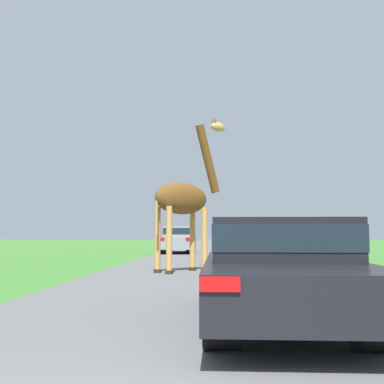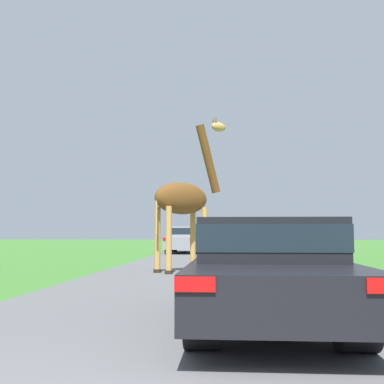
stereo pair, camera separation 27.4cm
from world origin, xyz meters
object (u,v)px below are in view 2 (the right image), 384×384
Objects in this scene: car_queue_left at (283,244)px; car_lead_maroon at (266,266)px; giraffe_near_road at (185,199)px; car_far_ahead at (251,243)px; car_queue_right at (183,239)px.

car_lead_maroon is at bearing -97.45° from car_queue_left.
giraffe_near_road is at bearing 102.58° from car_lead_maroon.
car_lead_maroon is 1.11× the size of car_queue_left.
car_lead_maroon is at bearing -92.07° from car_far_ahead.
car_lead_maroon is 1.22× the size of car_far_ahead.
car_queue_left is at bearing -67.85° from car_queue_right.
car_queue_left is at bearing -84.49° from car_far_ahead.
giraffe_near_road is 1.01× the size of car_lead_maroon.
car_far_ahead is at bearing 123.82° from giraffe_near_road.
car_far_ahead is at bearing -42.61° from car_queue_right.
giraffe_near_road is 8.25m from car_lead_maroon.
car_queue_right reaches higher than car_queue_left.
giraffe_near_road is at bearing -140.67° from car_queue_left.
car_far_ahead is (3.73, -3.43, -0.13)m from car_queue_right.
giraffe_near_road is at bearing -103.50° from car_far_ahead.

